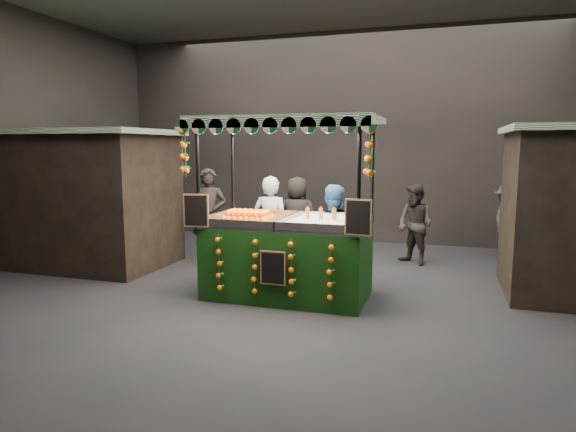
% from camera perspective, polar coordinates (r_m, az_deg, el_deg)
% --- Properties ---
extents(ground, '(12.00, 12.00, 0.00)m').
position_cam_1_polar(ground, '(7.58, 1.08, -9.57)').
color(ground, black).
rests_on(ground, ground).
extents(market_hall, '(12.10, 10.10, 5.05)m').
position_cam_1_polar(market_hall, '(7.31, 1.15, 16.60)').
color(market_hall, black).
rests_on(market_hall, ground).
extents(neighbour_stall_left, '(3.00, 2.20, 2.60)m').
position_cam_1_polar(neighbour_stall_left, '(10.26, -21.48, 1.95)').
color(neighbour_stall_left, black).
rests_on(neighbour_stall_left, ground).
extents(juice_stall, '(2.80, 1.65, 2.71)m').
position_cam_1_polar(juice_stall, '(7.53, -0.02, -3.09)').
color(juice_stall, black).
rests_on(juice_stall, ground).
extents(vendor_grey, '(0.65, 0.43, 1.79)m').
position_cam_1_polar(vendor_grey, '(8.68, -1.99, -1.27)').
color(vendor_grey, gray).
rests_on(vendor_grey, ground).
extents(vendor_blue, '(0.89, 0.74, 1.67)m').
position_cam_1_polar(vendor_blue, '(8.23, 5.02, -2.20)').
color(vendor_blue, '#285280').
rests_on(vendor_blue, ground).
extents(shopper_0, '(0.76, 0.59, 1.87)m').
position_cam_1_polar(shopper_0, '(9.86, -9.03, -0.00)').
color(shopper_0, black).
rests_on(shopper_0, ground).
extents(shopper_1, '(0.97, 0.94, 1.57)m').
position_cam_1_polar(shopper_1, '(9.96, 14.38, -0.96)').
color(shopper_1, black).
rests_on(shopper_1, ground).
extents(shopper_2, '(0.97, 0.94, 1.63)m').
position_cam_1_polar(shopper_2, '(10.94, -2.11, 0.23)').
color(shopper_2, '#2E2725').
rests_on(shopper_2, ground).
extents(shopper_3, '(0.90, 1.14, 1.55)m').
position_cam_1_polar(shopper_3, '(11.09, 23.86, -0.54)').
color(shopper_3, '#2C2824').
rests_on(shopper_3, ground).
extents(shopper_4, '(0.85, 0.58, 1.68)m').
position_cam_1_polar(shopper_4, '(10.15, 1.06, -0.22)').
color(shopper_4, black).
rests_on(shopper_4, ground).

